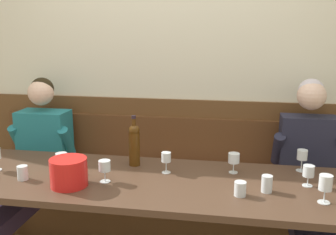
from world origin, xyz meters
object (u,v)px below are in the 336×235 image
Objects in this scene: person_right_seat at (25,170)px; wine_glass_center_rear at (309,172)px; wine_glass_by_bottle at (105,167)px; person_left_seat at (314,189)px; water_tumbler_center at (267,184)px; wine_bottle_amber_mid at (134,143)px; water_tumbler_right at (23,173)px; water_tumbler_left at (240,189)px; ice_bucket at (69,172)px; wine_glass_near_bucket at (302,156)px; wine_glass_left_end at (166,158)px; wine_glass_mid_right at (326,184)px; wine_glass_mid_left at (61,159)px; dining_table at (147,190)px; wall_bench at (165,202)px; wine_glass_right_end at (234,159)px.

person_right_seat reaches higher than wine_glass_center_rear.
person_right_seat is at bearing 152.67° from wine_glass_by_bottle.
person_left_seat is 9.65× the size of wine_glass_by_bottle.
wine_bottle_amber_mid is at bearing 160.55° from water_tumbler_center.
water_tumbler_left is (1.30, -0.01, -0.00)m from water_tumbler_right.
wine_glass_near_bucket is (1.38, 0.48, 0.02)m from ice_bucket.
wine_glass_left_end is 0.94m from wine_glass_mid_right.
wine_glass_near_bucket is at bearing 19.18° from ice_bucket.
wine_glass_mid_left is at bearing -32.36° from person_right_seat.
wine_glass_near_bucket reaches higher than wine_glass_mid_left.
wine_glass_left_end is (0.10, 0.13, 0.17)m from dining_table.
wine_glass_near_bucket is 1.55m from wine_glass_mid_left.
person_right_seat is at bearing 179.62° from person_left_seat.
ice_bucket is 0.26m from wine_glass_mid_left.
person_left_seat reaches higher than wine_bottle_amber_mid.
wine_glass_mid_left is at bearing 124.33° from ice_bucket.
wall_bench is at bearing 47.10° from wine_glass_mid_left.
wine_glass_right_end is 1.07× the size of wine_glass_mid_left.
wine_glass_by_bottle is (-0.24, -0.08, 0.17)m from dining_table.
ice_bucket is at bearing -174.70° from water_tumbler_center.
dining_table is 19.99× the size of wine_glass_center_rear.
water_tumbler_left is 0.84× the size of water_tumbler_center.
wine_glass_near_bucket is (1.09, 0.08, -0.05)m from wine_bottle_amber_mid.
water_tumbler_center is (1.45, 0.07, 0.00)m from water_tumbler_right.
wine_glass_left_end is (-0.95, -0.17, 0.21)m from person_left_seat.
ice_bucket is 0.21m from wine_glass_by_bottle.
water_tumbler_left is (0.46, -0.27, -0.06)m from wine_glass_left_end.
wine_glass_near_bucket is at bearing 17.78° from dining_table.
water_tumbler_center is (-0.29, 0.09, -0.06)m from wine_glass_mid_right.
dining_table is 17.70× the size of wine_glass_near_bucket.
person_left_seat is 3.78× the size of wine_bottle_amber_mid.
water_tumbler_center is (0.61, -0.20, -0.05)m from wine_glass_left_end.
wall_bench reaches higher than ice_bucket.
person_left_seat reaches higher than water_tumbler_center.
wine_glass_near_bucket is at bearing -19.76° from wall_bench.
wine_glass_mid_right is at bearing -38.99° from wall_bench.
ice_bucket is at bearing -170.42° from wine_glass_center_rear.
water_tumbler_center is (0.71, -0.07, 0.12)m from dining_table.
wine_glass_mid_left is 0.67m from wine_glass_left_end.
wine_bottle_amber_mid is 1.10m from wine_glass_near_bucket.
wall_bench is 2.17× the size of person_left_seat.
person_right_seat is 10.38× the size of wine_glass_mid_left.
wine_glass_near_bucket is 0.45m from wine_glass_right_end.
wine_glass_near_bucket is at bearing 95.14° from wine_glass_mid_right.
water_tumbler_left is (0.70, -0.38, -0.11)m from wine_bottle_amber_mid.
wine_glass_center_rear is (1.09, -0.17, -0.06)m from wine_bottle_amber_mid.
wine_glass_mid_right is (1.00, -0.81, 0.56)m from wall_bench.
dining_table is at bearing -128.18° from wine_glass_left_end.
water_tumbler_center is (0.15, 0.08, 0.01)m from water_tumbler_left.
dining_table is at bearing 19.30° from wine_glass_by_bottle.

